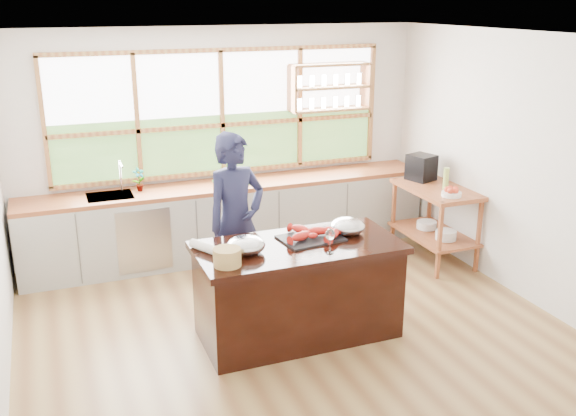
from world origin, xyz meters
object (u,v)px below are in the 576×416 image
island (298,290)px  espresso_machine (421,167)px  cook (236,222)px  wicker_basket (227,257)px

island → espresso_machine: espresso_machine is taller
cook → wicker_basket: size_ratio=7.72×
espresso_machine → island: bearing=-164.9°
espresso_machine → wicker_basket: 3.36m
cook → espresso_machine: bearing=-3.7°
wicker_basket → island: bearing=17.5°
island → wicker_basket: wicker_basket is taller
island → espresso_machine: bearing=33.5°
island → wicker_basket: size_ratio=7.96×
cook → espresso_machine: (2.53, 0.67, 0.16)m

